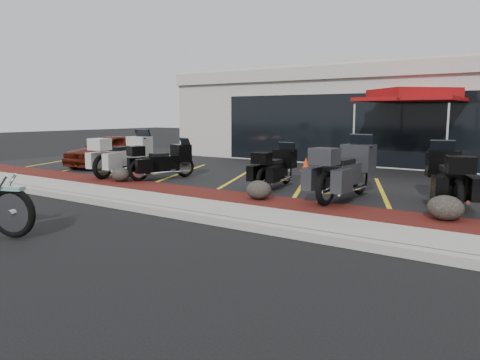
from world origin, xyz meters
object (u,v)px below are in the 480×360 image
Objects in this scene: hero_cruiser at (12,205)px; touring_white at (143,151)px; parked_car at (109,150)px; popup_canopy at (412,97)px; traffic_cone at (306,164)px.

touring_white is (-3.83, 6.59, 0.30)m from hero_cruiser.
popup_canopy is at bearing 16.95° from parked_car.
parked_car is at bearing 69.97° from touring_white.
touring_white is 2.51m from parked_car.
parked_car is (-2.43, 0.62, -0.12)m from touring_white.
hero_cruiser is 0.93× the size of popup_canopy.
popup_canopy reaches higher than touring_white.
hero_cruiser reaches higher than traffic_cone.
hero_cruiser is 7.62m from touring_white.
popup_canopy reaches higher than traffic_cone.
hero_cruiser is 1.31× the size of touring_white.
touring_white reaches higher than parked_car.
traffic_cone is 3.96m from popup_canopy.
parked_car is (-6.26, 7.21, 0.18)m from hero_cruiser.
parked_car is 1.01× the size of popup_canopy.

